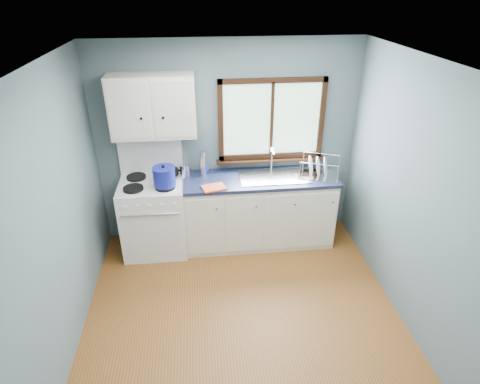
{
  "coord_description": "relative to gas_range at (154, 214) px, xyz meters",
  "views": [
    {
      "loc": [
        -0.37,
        -2.84,
        3.06
      ],
      "look_at": [
        0.05,
        0.9,
        1.05
      ],
      "focal_mm": 30.0,
      "sensor_mm": 36.0,
      "label": 1
    }
  ],
  "objects": [
    {
      "name": "floor",
      "position": [
        0.95,
        -1.47,
        -0.5
      ],
      "size": [
        3.2,
        3.6,
        0.02
      ],
      "primitive_type": "cube",
      "color": "brown",
      "rests_on": "ground"
    },
    {
      "name": "ceiling",
      "position": [
        0.95,
        -1.47,
        2.02
      ],
      "size": [
        3.2,
        3.6,
        0.02
      ],
      "primitive_type": "cube",
      "color": "white",
      "rests_on": "wall_back"
    },
    {
      "name": "wall_back",
      "position": [
        0.95,
        0.34,
        0.76
      ],
      "size": [
        3.2,
        0.02,
        2.5
      ],
      "primitive_type": "cube",
      "color": "slate",
      "rests_on": "ground"
    },
    {
      "name": "wall_left",
      "position": [
        -0.66,
        -1.47,
        0.76
      ],
      "size": [
        0.02,
        3.6,
        2.5
      ],
      "primitive_type": "cube",
      "color": "slate",
      "rests_on": "ground"
    },
    {
      "name": "wall_right",
      "position": [
        2.56,
        -1.47,
        0.76
      ],
      "size": [
        0.02,
        3.6,
        2.5
      ],
      "primitive_type": "cube",
      "color": "slate",
      "rests_on": "ground"
    },
    {
      "name": "gas_range",
      "position": [
        0.0,
        0.0,
        0.0
      ],
      "size": [
        0.76,
        0.69,
        1.36
      ],
      "color": "white",
      "rests_on": "floor"
    },
    {
      "name": "base_cabinets",
      "position": [
        1.31,
        0.02,
        -0.08
      ],
      "size": [
        1.85,
        0.6,
        0.88
      ],
      "color": "silver",
      "rests_on": "floor"
    },
    {
      "name": "countertop",
      "position": [
        1.31,
        0.02,
        0.41
      ],
      "size": [
        1.89,
        0.64,
        0.04
      ],
      "primitive_type": "cube",
      "color": "#141B34",
      "rests_on": "base_cabinets"
    },
    {
      "name": "sink",
      "position": [
        1.49,
        0.02,
        0.37
      ],
      "size": [
        0.84,
        0.46,
        0.44
      ],
      "color": "silver",
      "rests_on": "countertop"
    },
    {
      "name": "window",
      "position": [
        1.48,
        0.3,
        0.98
      ],
      "size": [
        1.36,
        0.1,
        1.03
      ],
      "color": "#9EC6A8",
      "rests_on": "wall_back"
    },
    {
      "name": "upper_cabinets",
      "position": [
        0.1,
        0.15,
        1.31
      ],
      "size": [
        0.95,
        0.35,
        0.7
      ],
      "color": "silver",
      "rests_on": "wall_back"
    },
    {
      "name": "skillet",
      "position": [
        0.2,
        0.16,
        0.49
      ],
      "size": [
        0.42,
        0.32,
        0.05
      ],
      "rotation": [
        0.0,
        0.0,
        0.22
      ],
      "color": "black",
      "rests_on": "gas_range"
    },
    {
      "name": "stockpot",
      "position": [
        0.18,
        -0.14,
        0.58
      ],
      "size": [
        0.33,
        0.33,
        0.26
      ],
      "rotation": [
        0.0,
        0.0,
        0.36
      ],
      "color": "navy",
      "rests_on": "gas_range"
    },
    {
      "name": "utensil_crock",
      "position": [
        0.41,
        0.13,
        0.51
      ],
      "size": [
        0.15,
        0.15,
        0.4
      ],
      "rotation": [
        0.0,
        0.0,
        -0.17
      ],
      "color": "silver",
      "rests_on": "countertop"
    },
    {
      "name": "thermos",
      "position": [
        0.62,
        0.15,
        0.58
      ],
      "size": [
        0.09,
        0.09,
        0.32
      ],
      "primitive_type": "cylinder",
      "rotation": [
        0.0,
        0.0,
        0.3
      ],
      "color": "silver",
      "rests_on": "countertop"
    },
    {
      "name": "soap_bottle",
      "position": [
        0.66,
        0.2,
        0.54
      ],
      "size": [
        0.1,
        0.1,
        0.23
      ],
      "primitive_type": "imported",
      "rotation": [
        0.0,
        0.0,
        0.14
      ],
      "color": "#1B32AE",
      "rests_on": "countertop"
    },
    {
      "name": "dish_towel",
      "position": [
        0.74,
        -0.21,
        0.44
      ],
      "size": [
        0.3,
        0.25,
        0.02
      ],
      "primitive_type": "cube",
      "rotation": [
        0.0,
        0.0,
        0.26
      ],
      "color": "#E65533",
      "rests_on": "countertop"
    },
    {
      "name": "dish_rack",
      "position": [
        2.03,
        -0.01,
        0.49
      ],
      "size": [
        0.57,
        0.5,
        0.24
      ],
      "rotation": [
        0.0,
        0.0,
        -0.38
      ],
      "color": "silver",
      "rests_on": "countertop"
    }
  ]
}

